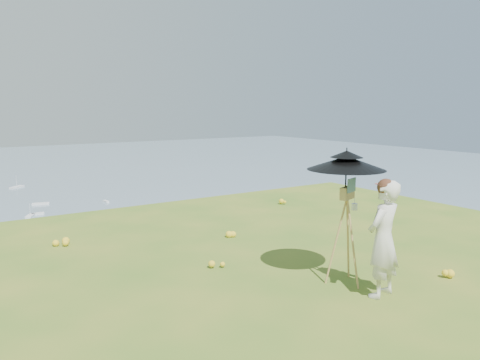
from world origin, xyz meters
TOP-DOWN VIEW (x-y plane):
  - ground at (0.00, 0.00)m, footprint 14.00×14.00m
  - slope_trees at (0.00, 35.00)m, footprint 110.00×50.00m
  - wildflowers at (0.00, 0.25)m, footprint 10.00×10.50m
  - painter at (0.79, -0.37)m, footprint 0.65×0.50m
  - field_easel at (0.71, 0.24)m, footprint 0.75×0.75m
  - sun_umbrella at (0.71, 0.26)m, footprint 1.41×1.41m
  - painter_cap at (0.79, -0.37)m, footprint 0.26×0.29m

SIDE VIEW (x-z plane):
  - slope_trees at x=0.00m, z-range -18.00..-12.00m
  - ground at x=0.00m, z-range 0.00..0.00m
  - wildflowers at x=0.00m, z-range 0.00..0.12m
  - field_easel at x=0.71m, z-range 0.00..1.55m
  - painter at x=0.79m, z-range 0.00..1.59m
  - painter_cap at x=0.79m, z-range 1.50..1.60m
  - sun_umbrella at x=0.71m, z-range 1.27..1.97m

